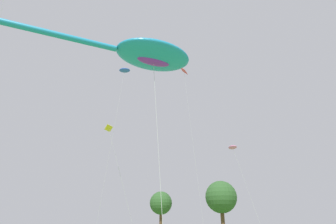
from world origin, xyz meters
TOP-DOWN VIEW (x-y plane):
  - big_show_kite at (-2.38, 15.97)m, footprint 14.16×4.57m
  - small_kite_tiny_distant at (5.58, 28.46)m, footprint 1.92×2.33m
  - small_kite_triangle_green at (-2.90, 25.55)m, footprint 2.37×1.14m
  - small_kite_diamond_red at (-4.22, 20.71)m, footprint 3.33×0.47m
  - small_kite_stunt_black at (10.42, 25.96)m, footprint 2.55×2.22m
  - tree_shrub_far at (13.70, 66.21)m, footprint 5.46×5.46m
  - tree_oak_left at (27.87, 61.53)m, footprint 7.75×7.75m

SIDE VIEW (x-z plane):
  - tree_shrub_far at x=13.70m, z-range 2.15..12.04m
  - small_kite_diamond_red at x=-4.22m, z-range 3.61..13.14m
  - tree_oak_left at x=27.87m, z-range 2.29..14.75m
  - small_kite_stunt_black at x=10.42m, z-range 4.96..15.50m
  - big_show_kite at x=-2.38m, z-range 6.60..21.06m
  - small_kite_triangle_green at x=-2.90m, z-range 8.75..26.99m
  - small_kite_tiny_distant at x=5.58m, z-range 9.33..31.17m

